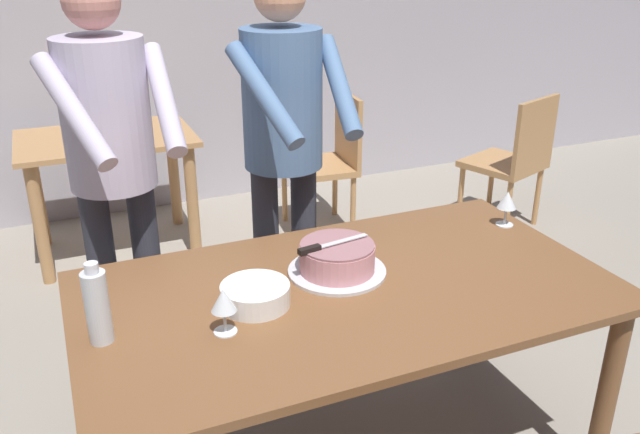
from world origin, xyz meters
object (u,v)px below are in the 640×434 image
Objects in this scene: background_table at (109,162)px; background_chair_1 at (514,158)px; plate_stack at (255,295)px; cake_knife at (319,247)px; background_chair_0 at (329,157)px; wine_glass_near at (224,302)px; main_dining_table at (347,312)px; wine_glass_far at (507,201)px; person_standing_beside at (112,154)px; water_bottle at (97,306)px; person_cutting_cake at (284,136)px; cake_on_platter at (337,259)px.

background_chair_1 is at bearing -15.13° from background_table.
background_table is (-0.22, 2.19, -0.21)m from plate_stack.
cake_knife is 2.18m from background_table.
background_chair_0 is (0.89, 1.92, -0.37)m from cake_knife.
cake_knife is 0.43m from wine_glass_near.
main_dining_table is at bearing -56.66° from cake_knife.
cake_knife is 1.88× the size of wine_glass_far.
person_standing_beside reaches higher than plate_stack.
water_bottle is 0.28× the size of background_chair_0.
cake_knife is 0.65m from person_cutting_cake.
cake_knife reaches higher than cake_on_platter.
wine_glass_far reaches higher than cake_knife.
plate_stack is at bearing -117.29° from person_cutting_cake.
cake_on_platter is 2.36× the size of wine_glass_near.
plate_stack is 0.82m from person_cutting_cake.
person_standing_beside is at bearing 177.42° from person_cutting_cake.
person_standing_beside is at bearing 130.95° from main_dining_table.
main_dining_table is 1.03× the size of person_cutting_cake.
background_chair_1 reaches higher than cake_on_platter.
cake_knife is 2.15m from background_chair_0.
cake_on_platter is at bearing 24.69° from wine_glass_near.
background_chair_1 is at bearing 49.59° from wine_glass_far.
background_chair_1 is (1.13, 1.32, -0.36)m from wine_glass_far.
person_cutting_cake is (0.35, 0.69, 0.29)m from plate_stack.
person_cutting_cake reaches higher than background_chair_1.
cake_on_platter is at bearing 8.88° from cake_knife.
plate_stack is at bearing -145.77° from background_chair_1.
wine_glass_near is 0.35m from water_bottle.
water_bottle is (-0.34, 0.10, 0.01)m from wine_glass_near.
wine_glass_far is at bearing 7.90° from water_bottle.
main_dining_table is 1.77× the size of background_table.
person_standing_beside is (-0.57, 0.63, 0.21)m from cake_knife.
background_chair_0 is at bearing 60.44° from plate_stack.
background_chair_1 is (1.10, -0.49, 0.00)m from background_chair_0.
person_standing_beside is 1.91× the size of background_chair_0.
cake_knife is 0.73m from water_bottle.
water_bottle is 0.15× the size of person_cutting_cake.
plate_stack is 0.48m from water_bottle.
background_chair_1 is at bearing 38.59° from main_dining_table.
person_cutting_cake reaches higher than wine_glass_near.
water_bottle reaches higher than cake_on_platter.
cake_on_platter is 0.34m from plate_stack.
person_standing_beside is (-0.64, 0.62, 0.27)m from cake_on_platter.
background_chair_1 reaches higher than cake_knife.
person_cutting_cake reaches higher than cake_knife.
wine_glass_near is 1.00× the size of wine_glass_far.
person_cutting_cake is 1.91× the size of background_chair_0.
water_bottle is 2.61m from background_chair_0.
background_chair_0 reaches higher than wine_glass_far.
person_standing_beside is 1.91× the size of background_chair_1.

